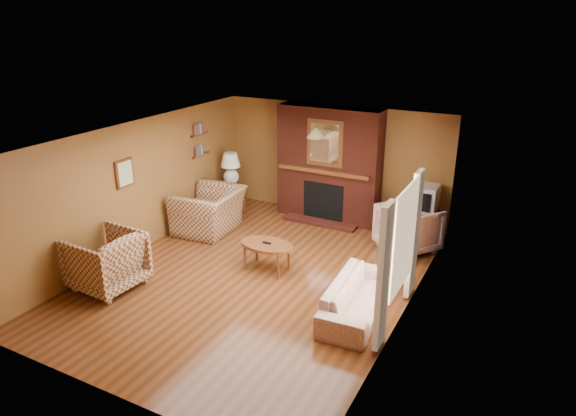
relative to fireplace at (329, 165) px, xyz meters
The scene contains 20 objects.
floor 3.21m from the fireplace, 90.00° to the right, with size 6.50×6.50×0.00m, color #4A2710.
ceiling 3.22m from the fireplace, 90.00° to the right, with size 6.50×6.50×0.00m, color white.
wall_back 0.27m from the fireplace, 90.00° to the left, with size 6.50×6.50×0.00m, color brown.
wall_front 6.23m from the fireplace, 90.00° to the right, with size 6.50×6.50×0.00m, color brown.
wall_left 3.89m from the fireplace, 129.95° to the right, with size 6.50×6.50×0.00m, color brown.
wall_right 3.89m from the fireplace, 50.05° to the right, with size 6.50×6.50×0.00m, color brown.
fireplace is the anchor object (origin of this frame).
window_right 4.02m from the fireplace, 52.40° to the right, with size 0.10×1.85×2.00m.
bookshelf 2.72m from the fireplace, 156.05° to the right, with size 0.09×0.55×0.71m.
botanical_print 4.12m from the fireplace, 126.90° to the right, with size 0.05×0.40×0.50m.
pendant_light 1.07m from the fireplace, 90.00° to the right, with size 0.36×0.36×0.48m.
plaid_loveseat 2.65m from the fireplace, 136.74° to the right, with size 1.32×1.15×0.86m, color maroon.
plaid_armchair 4.85m from the fireplace, 113.96° to the right, with size 0.99×1.02×0.93m, color maroon.
floral_sofa 3.89m from the fireplace, 59.85° to the right, with size 1.83×0.71×0.53m, color beige.
floral_armchair 2.24m from the fireplace, 21.65° to the right, with size 0.93×0.96×0.87m, color beige.
coffee_table 2.79m from the fireplace, 89.37° to the right, with size 0.97×0.60×0.51m.
side_table 2.34m from the fireplace, 165.71° to the right, with size 0.45×0.45×0.60m, color #602F16.
table_lamp 2.17m from the fireplace, 165.71° to the right, with size 0.43×0.43×0.71m.
tv_stand 2.24m from the fireplace, ahead, with size 0.56×0.51×0.61m, color black.
crt_tv 2.08m from the fireplace, ahead, with size 0.55×0.55×0.50m.
Camera 1 is at (4.01, -6.58, 4.18)m, focal length 32.00 mm.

